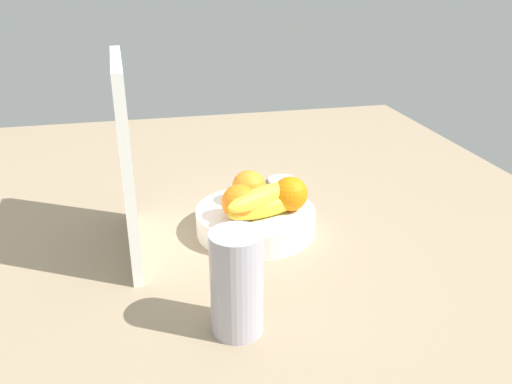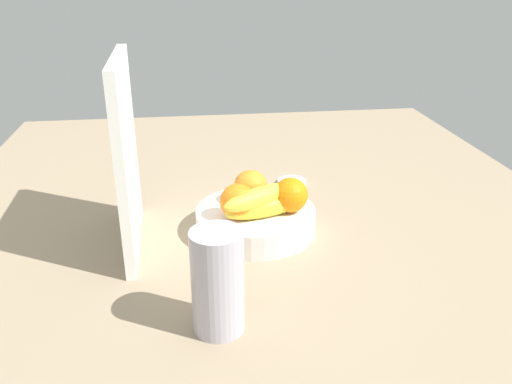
% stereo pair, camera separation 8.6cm
% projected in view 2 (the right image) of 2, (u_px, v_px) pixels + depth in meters
% --- Properties ---
extents(ground_plane, '(1.80, 1.40, 0.03)m').
position_uv_depth(ground_plane, '(263.00, 237.00, 1.09)').
color(ground_plane, gray).
extents(fruit_bowl, '(0.24, 0.24, 0.05)m').
position_uv_depth(fruit_bowl, '(256.00, 221.00, 1.06)').
color(fruit_bowl, white).
rests_on(fruit_bowl, ground_plane).
extents(orange_front_left, '(0.07, 0.07, 0.07)m').
position_uv_depth(orange_front_left, '(251.00, 187.00, 1.07)').
color(orange_front_left, orange).
rests_on(orange_front_left, fruit_bowl).
extents(orange_front_right, '(0.07, 0.07, 0.07)m').
position_uv_depth(orange_front_right, '(238.00, 202.00, 1.01)').
color(orange_front_right, orange).
rests_on(orange_front_right, fruit_bowl).
extents(orange_center, '(0.07, 0.07, 0.07)m').
position_uv_depth(orange_center, '(290.00, 195.00, 1.04)').
color(orange_center, orange).
rests_on(orange_center, fruit_bowl).
extents(banana_bunch, '(0.12, 0.18, 0.06)m').
position_uv_depth(banana_bunch, '(263.00, 202.00, 1.02)').
color(banana_bunch, yellow).
rests_on(banana_bunch, fruit_bowl).
extents(cutting_board, '(0.28, 0.03, 0.36)m').
position_uv_depth(cutting_board, '(126.00, 156.00, 0.96)').
color(cutting_board, white).
rests_on(cutting_board, ground_plane).
extents(thermos_tumbler, '(0.08, 0.08, 0.16)m').
position_uv_depth(thermos_tumbler, '(218.00, 282.00, 0.76)').
color(thermos_tumbler, '#B1ADBB').
rests_on(thermos_tumbler, ground_plane).
extents(jar_lid, '(0.07, 0.07, 0.01)m').
position_uv_depth(jar_lid, '(292.00, 182.00, 1.30)').
color(jar_lid, white).
rests_on(jar_lid, ground_plane).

